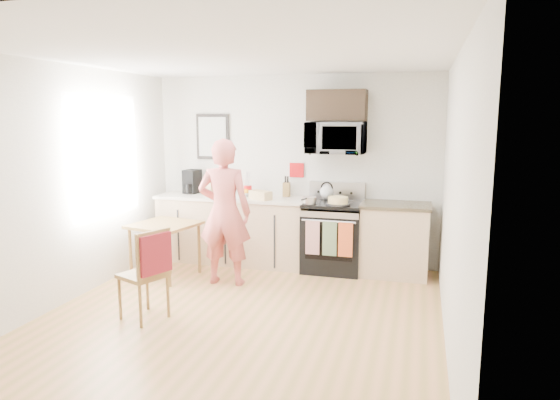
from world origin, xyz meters
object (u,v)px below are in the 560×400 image
(dining_table, at_px, (165,230))
(cake, at_px, (338,201))
(person, at_px, (225,212))
(range, at_px, (333,238))
(chair, at_px, (151,263))
(microwave, at_px, (336,138))

(dining_table, height_order, cake, cake)
(person, xyz_separation_m, cake, (1.27, 0.70, 0.08))
(range, relative_size, dining_table, 1.53)
(person, xyz_separation_m, chair, (-0.26, -1.30, -0.28))
(person, relative_size, dining_table, 2.36)
(range, distance_m, microwave, 1.33)
(range, bearing_deg, chair, -123.26)
(microwave, distance_m, person, 1.77)
(person, bearing_deg, microwave, -145.36)
(microwave, relative_size, person, 0.43)
(person, bearing_deg, range, -148.47)
(microwave, height_order, person, microwave)
(range, xyz_separation_m, dining_table, (-2.02, -0.84, 0.18))
(person, bearing_deg, cake, -156.32)
(microwave, height_order, chair, microwave)
(chair, bearing_deg, person, 101.17)
(dining_table, bearing_deg, chair, -66.48)
(cake, bearing_deg, dining_table, -162.68)
(cake, bearing_deg, range, 115.58)
(microwave, xyz_separation_m, cake, (0.09, -0.29, -0.79))
(range, distance_m, dining_table, 2.20)
(range, height_order, person, person)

